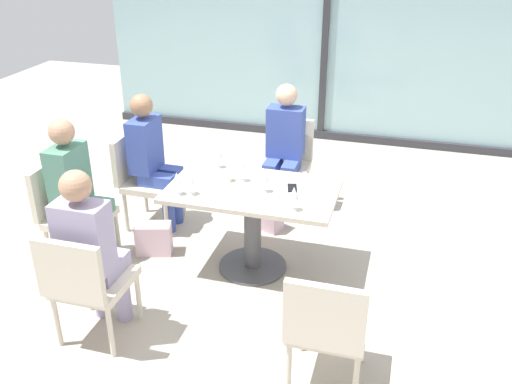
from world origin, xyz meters
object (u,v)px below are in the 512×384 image
at_px(person_side_end, 77,187).
at_px(wine_glass_0, 294,194).
at_px(chair_side_end, 69,208).
at_px(wine_glass_2, 190,179).
at_px(chair_near_window, 286,160).
at_px(chair_far_left, 143,175).
at_px(person_front_left, 90,246).
at_px(wine_glass_4, 265,176).
at_px(handbag_1, 266,214).
at_px(wine_glass_3, 218,153).
at_px(chair_front_right, 327,324).
at_px(person_far_left, 152,156).
at_px(person_near_window, 284,144).
at_px(dining_table_main, 253,210).
at_px(wine_glass_5, 177,179).
at_px(cell_phone_on_table, 292,188).
at_px(handbag_0, 154,239).
at_px(wine_glass_1, 242,166).
at_px(coffee_cup, 227,176).

height_order(person_side_end, wine_glass_0, person_side_end).
bearing_deg(chair_side_end, wine_glass_2, 4.05).
bearing_deg(chair_near_window, chair_far_left, -149.03).
distance_m(person_front_left, wine_glass_4, 1.37).
height_order(chair_far_left, handbag_1, chair_far_left).
relative_size(chair_near_window, chair_side_end, 1.00).
xyz_separation_m(person_side_end, wine_glass_3, (0.97, 0.62, 0.16)).
height_order(chair_front_right, person_front_left, person_front_left).
distance_m(chair_side_end, person_side_end, 0.23).
bearing_deg(person_side_end, person_far_left, 69.27).
relative_size(person_front_left, person_side_end, 1.00).
relative_size(wine_glass_3, wine_glass_4, 1.00).
distance_m(chair_side_end, wine_glass_2, 1.11).
relative_size(chair_near_window, wine_glass_4, 4.70).
xyz_separation_m(chair_near_window, wine_glass_3, (-0.39, -0.86, 0.37)).
xyz_separation_m(chair_front_right, person_near_window, (-0.79, 2.22, 0.20)).
relative_size(chair_front_right, person_front_left, 0.69).
relative_size(dining_table_main, handbag_1, 4.38).
relative_size(chair_side_end, wine_glass_4, 4.70).
bearing_deg(chair_far_left, person_near_window, 26.92).
height_order(wine_glass_2, wine_glass_5, same).
bearing_deg(wine_glass_3, wine_glass_0, -36.64).
bearing_deg(wine_glass_4, cell_phone_on_table, 30.65).
bearing_deg(chair_side_end, person_side_end, 0.00).
bearing_deg(person_side_end, person_near_window, 45.03).
relative_size(chair_near_window, wine_glass_2, 4.70).
distance_m(chair_near_window, wine_glass_0, 1.53).
height_order(wine_glass_2, wine_glass_3, same).
xyz_separation_m(chair_side_end, person_front_left, (0.68, -0.75, 0.20)).
relative_size(dining_table_main, chair_near_window, 1.51).
bearing_deg(wine_glass_5, handbag_0, 146.74).
bearing_deg(chair_far_left, wine_glass_4, -20.82).
bearing_deg(chair_side_end, wine_glass_1, 17.01).
relative_size(wine_glass_4, cell_phone_on_table, 1.28).
bearing_deg(person_near_window, chair_far_left, -153.08).
relative_size(person_front_left, coffee_cup, 14.00).
relative_size(cell_phone_on_table, handbag_0, 0.48).
bearing_deg(wine_glass_4, dining_table_main, 163.21).
bearing_deg(wine_glass_3, chair_front_right, -51.32).
bearing_deg(handbag_1, wine_glass_3, -110.83).
height_order(dining_table_main, chair_side_end, chair_side_end).
height_order(chair_near_window, cell_phone_on_table, chair_near_window).
bearing_deg(chair_front_right, person_side_end, 158.21).
relative_size(chair_far_left, chair_side_end, 1.00).
xyz_separation_m(dining_table_main, cell_phone_on_table, (0.30, 0.08, 0.20)).
xyz_separation_m(person_front_left, person_side_end, (-0.57, 0.75, 0.00)).
relative_size(person_near_window, wine_glass_5, 6.81).
relative_size(person_far_left, cell_phone_on_table, 8.75).
relative_size(wine_glass_2, wine_glass_3, 1.00).
relative_size(chair_front_right, person_far_left, 0.69).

